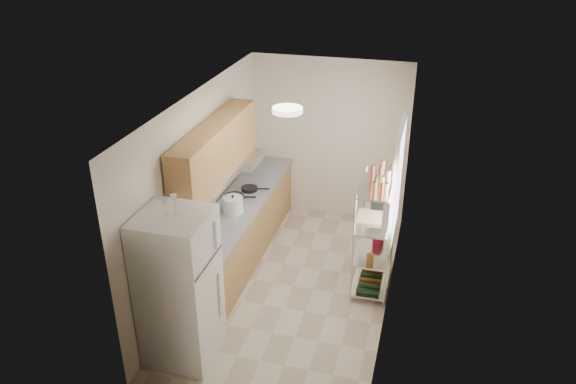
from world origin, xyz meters
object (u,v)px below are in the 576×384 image
Objects in this scene: refrigerator at (179,288)px; espresso_machine at (378,198)px; rice_cooker at (233,205)px; cutting_board at (370,217)px; frying_pan_large at (234,197)px.

refrigerator is 6.13× the size of espresso_machine.
rice_cooker is at bearing -171.48° from espresso_machine.
refrigerator is at bearing -89.15° from rice_cooker.
cutting_board is 0.34m from espresso_machine.
frying_pan_large is at bearing 172.23° from cutting_board.
frying_pan_large is (-0.13, 0.38, -0.09)m from rice_cooker.
espresso_machine reaches higher than cutting_board.
cutting_board is (1.82, 0.12, 0.01)m from rice_cooker.
frying_pan_large is at bearing 94.12° from refrigerator.
refrigerator reaches higher than espresso_machine.
rice_cooker is 0.96× the size of frying_pan_large.
rice_cooker is 0.94× the size of espresso_machine.
espresso_machine is (2.01, 0.04, 0.23)m from frying_pan_large.
cutting_board is at bearing -21.67° from frying_pan_large.
refrigerator is 4.39× the size of cutting_board.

